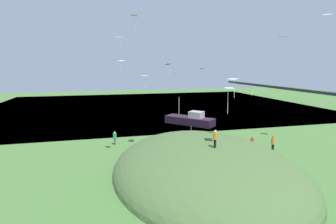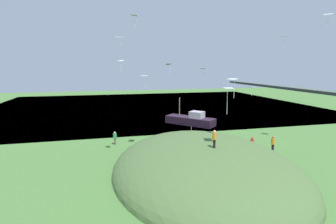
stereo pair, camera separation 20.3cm
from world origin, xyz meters
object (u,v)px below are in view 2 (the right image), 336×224
kite_2 (134,16)px  kite_7 (169,64)px  kite_0 (284,36)px  mooring_post (191,129)px  person_walking_path (214,137)px  person_near_shore (273,142)px  kite_8 (203,69)px  kite_3 (228,89)px  kite_4 (252,88)px  kite_6 (121,61)px  person_watching_kites (252,142)px  person_with_child (115,136)px  kite_1 (119,37)px  kite_5 (328,15)px  kite_9 (145,76)px  boat_on_lake (191,120)px  kite_10 (233,80)px

kite_2 → kite_7: bearing=119.4°
kite_0 → mooring_post: kite_0 is taller
person_walking_path → kite_0: bearing=-127.1°
person_near_shore → kite_8: (-22.27, 0.50, 7.49)m
kite_3 → kite_4: size_ratio=1.65×
kite_6 → mooring_post: (-9.47, 11.11, -10.08)m
person_watching_kites → kite_8: 20.22m
kite_4 → person_walking_path: bearing=-40.3°
kite_4 → mooring_post: bearing=-104.3°
person_walking_path → mooring_post: person_walking_path is taller
person_with_child → kite_0: bearing=-89.2°
person_with_child → person_watching_kites: (6.02, 16.22, -0.10)m
person_walking_path → kite_8: bearing=-96.9°
kite_2 → mooring_post: kite_2 is taller
mooring_post → kite_8: bearing=149.4°
kite_1 → mooring_post: size_ratio=1.54×
person_with_child → kite_6: kite_6 is taller
person_walking_path → kite_2: size_ratio=0.80×
kite_5 → kite_9: size_ratio=1.06×
kite_4 → kite_7: 13.12m
person_near_shore → kite_7: 17.76m
boat_on_lake → person_near_shore: (18.91, 2.79, 1.26)m
person_walking_path → kite_10: (-3.71, 3.43, 4.67)m
kite_2 → kite_5: bearing=71.0°
person_with_child → kite_5: bearing=-110.5°
kite_10 → kite_7: bearing=-165.2°
kite_5 → person_with_child: bearing=-105.7°
boat_on_lake → person_walking_path: bearing=-56.0°
mooring_post → kite_6: bearing=-49.6°
person_walking_path → kite_7: (-16.58, 0.03, 6.30)m
kite_3 → kite_6: bearing=-131.1°
person_near_shore → kite_1: kite_1 is taller
boat_on_lake → kite_5: (15.86, 11.21, 15.13)m
kite_6 → boat_on_lake: bearing=138.6°
kite_2 → kite_3: bearing=25.0°
kite_5 → mooring_post: size_ratio=1.76×
kite_3 → kite_2: bearing=-155.0°
person_watching_kites → person_with_child: bearing=161.5°
kite_0 → kite_4: kite_0 is taller
boat_on_lake → kite_7: bearing=-86.8°
person_walking_path → kite_5: size_ratio=1.01×
kite_7 → kite_10: (12.87, 3.41, -1.63)m
kite_9 → kite_10: bearing=49.5°
boat_on_lake → kite_8: size_ratio=5.34×
kite_1 → kite_8: 17.87m
boat_on_lake → kite_7: kite_7 is taller
kite_10 → mooring_post: kite_10 is taller
boat_on_lake → kite_0: (6.39, 12.66, 13.74)m
person_watching_kites → kite_10: (3.39, -4.78, 7.70)m
kite_3 → kite_5: size_ratio=1.45×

